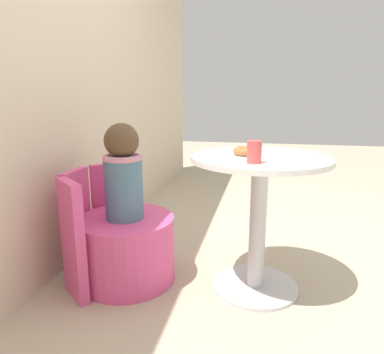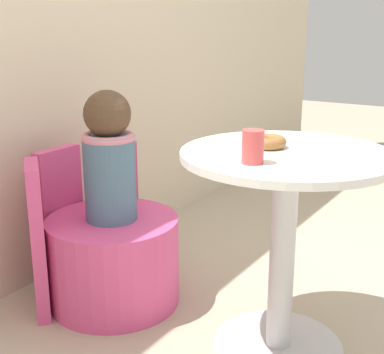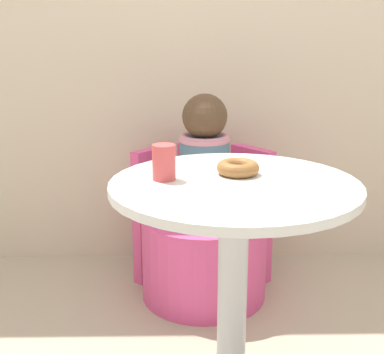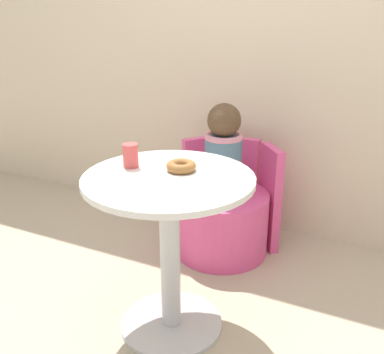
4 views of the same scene
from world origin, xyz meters
TOP-DOWN VIEW (x-y plane):
  - ground_plane at (0.00, 0.00)m, footprint 12.00×12.00m
  - back_wall at (0.00, 1.13)m, footprint 6.00×0.06m
  - round_table at (-0.00, -0.02)m, footprint 0.69×0.69m
  - tub_chair at (-0.05, 0.69)m, footprint 0.53×0.53m
  - booth_backrest at (-0.05, 0.91)m, footprint 0.63×0.23m
  - child_figure at (-0.05, 0.69)m, footprint 0.21×0.21m
  - donut at (0.02, 0.06)m, footprint 0.12×0.12m
  - cup at (-0.19, 0.01)m, footprint 0.06×0.06m

SIDE VIEW (x-z plane):
  - ground_plane at x=0.00m, z-range 0.00..0.00m
  - tub_chair at x=-0.05m, z-range 0.00..0.36m
  - booth_backrest at x=-0.05m, z-range 0.00..0.61m
  - round_table at x=0.00m, z-range 0.14..0.85m
  - child_figure at x=-0.05m, z-range 0.36..0.87m
  - donut at x=0.02m, z-range 0.72..0.75m
  - cup at x=-0.19m, z-range 0.72..0.81m
  - back_wall at x=0.00m, z-range 0.00..2.40m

